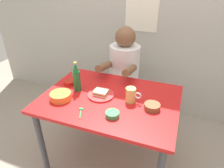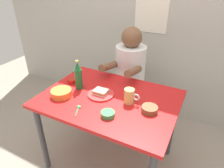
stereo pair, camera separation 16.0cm
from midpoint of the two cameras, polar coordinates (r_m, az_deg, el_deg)
The scene contains 14 objects.
ground_plane at distance 2.14m, azimuth 1.64°, elevation -20.70°, with size 6.00×6.00×0.00m, color gray.
wall_back at distance 2.39m, azimuth 13.82°, elevation 20.50°, with size 4.40×0.09×2.60m.
dining_table at distance 1.69m, azimuth 1.96°, elevation -6.53°, with size 1.10×0.80×0.74m.
stool at distance 2.37m, azimuth 6.77°, elevation -3.86°, with size 0.34×0.34×0.45m.
person_seated at distance 2.16m, azimuth 7.30°, elevation 5.28°, with size 0.33×0.56×0.72m.
plate_orange at distance 1.66m, azimuth -0.47°, elevation -3.04°, with size 0.22×0.22×0.01m, color red.
sandwich at distance 1.65m, azimuth -0.47°, elevation -2.30°, with size 0.11×0.09×0.04m.
beer_mug at distance 1.56m, azimuth 7.95°, elevation -3.51°, with size 0.13×0.08×0.12m.
beer_bottle at distance 1.72m, azimuth -6.94°, elevation 2.16°, with size 0.06×0.06×0.26m.
soup_bowl_orange at distance 1.68m, azimuth -11.60°, elevation -2.49°, with size 0.17×0.17×0.05m.
condiment_bowl_brown at distance 1.51m, azimuth 13.69°, elevation -6.99°, with size 0.12×0.12×0.04m.
sambal_bowl_red at distance 1.88m, azimuth -8.82°, elevation 1.04°, with size 0.10×0.10×0.03m.
dip_bowl_green at distance 1.43m, azimuth 2.04°, elevation -8.60°, with size 0.10×0.10×0.03m.
spoon at distance 1.51m, azimuth -6.62°, elevation -7.04°, with size 0.06×0.12×0.01m.
Camera 2 is at (0.64, -1.21, 1.64)m, focal length 32.12 mm.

